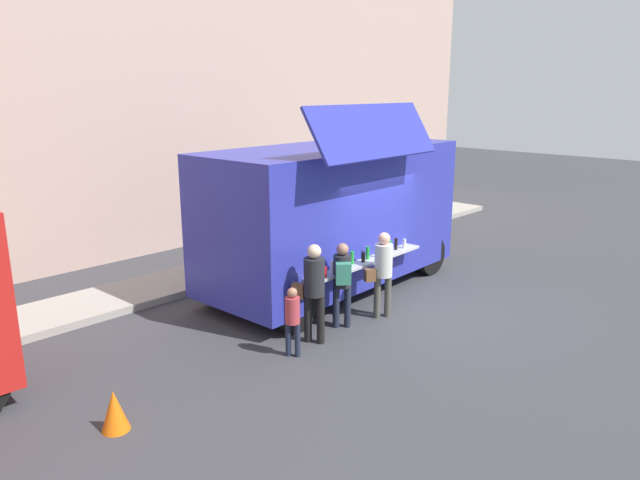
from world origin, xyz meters
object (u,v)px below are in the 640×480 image
at_px(food_truck_main, 333,213).
at_px(customer_front_ordering, 383,268).
at_px(traffic_cone_orange, 115,410).
at_px(customer_mid_with_backpack, 342,277).
at_px(customer_rear_waiting, 313,285).
at_px(trash_bin, 370,221).
at_px(child_near_queue, 293,316).

height_order(food_truck_main, customer_front_ordering, food_truck_main).
relative_size(traffic_cone_orange, customer_mid_with_backpack, 0.35).
bearing_deg(customer_mid_with_backpack, food_truck_main, 0.37).
xyz_separation_m(food_truck_main, customer_rear_waiting, (-2.35, -1.69, -0.64)).
bearing_deg(trash_bin, food_truck_main, -150.82).
bearing_deg(customer_front_ordering, food_truck_main, 9.29).
distance_m(food_truck_main, trash_bin, 4.91).
xyz_separation_m(customer_front_ordering, customer_rear_waiting, (-1.72, 0.14, 0.05)).
relative_size(food_truck_main, child_near_queue, 5.13).
bearing_deg(customer_mid_with_backpack, traffic_cone_orange, 135.13).
xyz_separation_m(trash_bin, customer_rear_waiting, (-6.50, -4.01, 0.55)).
height_order(traffic_cone_orange, customer_mid_with_backpack, customer_mid_with_backpack).
bearing_deg(traffic_cone_orange, trash_bin, 21.72).
bearing_deg(trash_bin, customer_front_ordering, -139.03).
relative_size(food_truck_main, customer_rear_waiting, 3.46).
bearing_deg(customer_mid_with_backpack, customer_rear_waiting, 138.10).
relative_size(trash_bin, customer_mid_with_backpack, 0.61).
bearing_deg(trash_bin, customer_mid_with_backpack, -145.25).
distance_m(traffic_cone_orange, trash_bin, 10.97).
xyz_separation_m(traffic_cone_orange, child_near_queue, (3.06, -0.09, 0.43)).
xyz_separation_m(food_truck_main, trash_bin, (4.16, 2.32, -1.19)).
bearing_deg(customer_front_ordering, customer_mid_with_backpack, 105.52).
xyz_separation_m(customer_front_ordering, child_near_queue, (-2.35, -0.00, -0.28)).
bearing_deg(customer_rear_waiting, child_near_queue, 167.26).
bearing_deg(trash_bin, traffic_cone_orange, -158.28).
xyz_separation_m(customer_rear_waiting, child_near_queue, (-0.63, -0.14, -0.33)).
distance_m(food_truck_main, customer_rear_waiting, 2.96).
relative_size(customer_mid_with_backpack, customer_rear_waiting, 0.91).
relative_size(customer_front_ordering, customer_rear_waiting, 0.95).
relative_size(traffic_cone_orange, child_near_queue, 0.47).
bearing_deg(traffic_cone_orange, customer_rear_waiting, 0.76).
bearing_deg(customer_front_ordering, customer_rear_waiting, 113.42).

